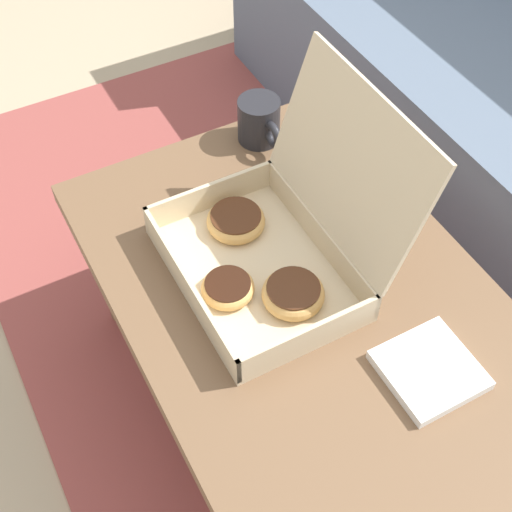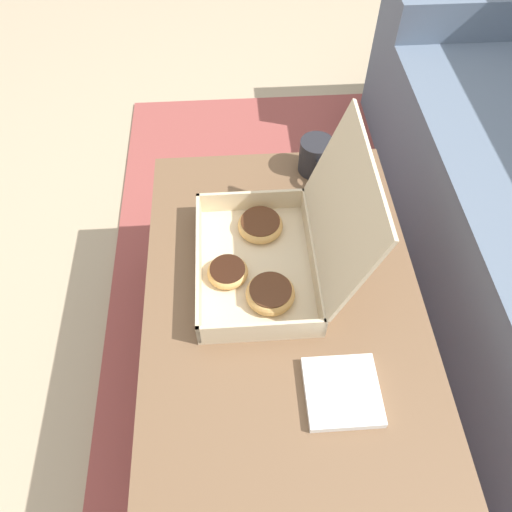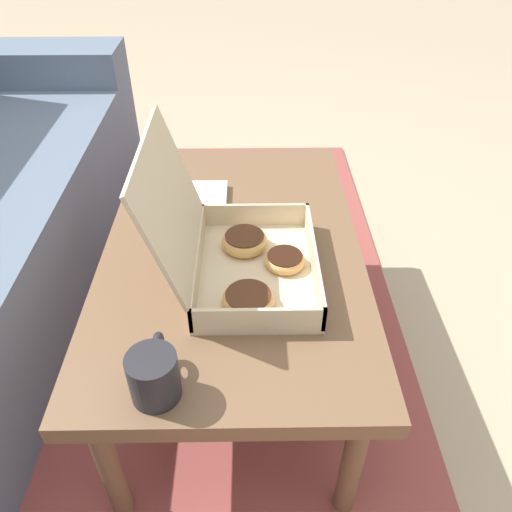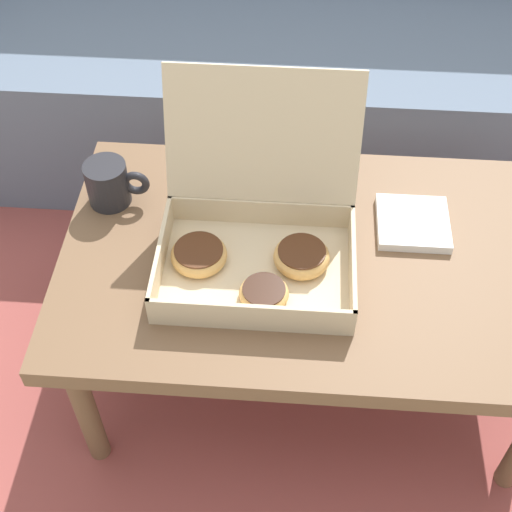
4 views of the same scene
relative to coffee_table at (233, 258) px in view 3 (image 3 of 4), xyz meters
The scene contains 6 objects.
ground_plane 0.39m from the coffee_table, 90.00° to the left, with size 12.00×12.00×0.00m, color tan.
area_rug 0.56m from the coffee_table, 90.00° to the left, with size 2.58×1.84×0.01m, color #994742.
coffee_table is the anchor object (origin of this frame).
pastry_box 0.15m from the coffee_table, behind, with size 0.36×0.34×0.32m.
coffee_mug 0.44m from the coffee_table, 164.23° to the left, with size 0.13×0.09×0.09m.
napkin_stack 0.22m from the coffee_table, 24.80° to the left, with size 0.14×0.14×0.02m.
Camera 3 is at (-0.94, -0.16, 1.14)m, focal length 35.00 mm.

